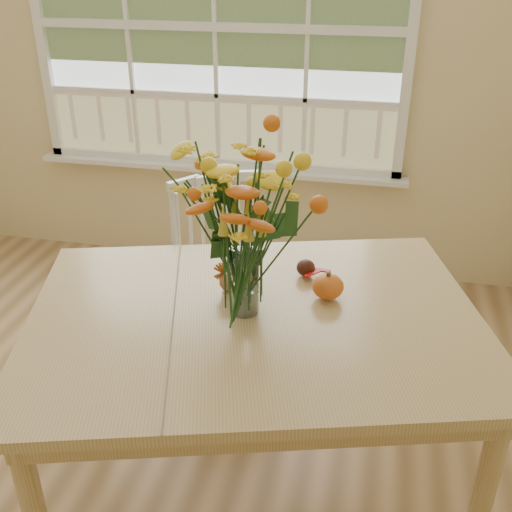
# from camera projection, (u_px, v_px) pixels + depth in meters

# --- Properties ---
(wall_back) EXTENTS (4.00, 0.02, 2.70)m
(wall_back) POSITION_uv_depth(u_px,v_px,m) (217.00, 61.00, 3.63)
(wall_back) COLOR beige
(wall_back) RESTS_ON floor
(window) EXTENTS (2.42, 0.12, 1.74)m
(window) POSITION_uv_depth(u_px,v_px,m) (215.00, 30.00, 3.51)
(window) COLOR silver
(window) RESTS_ON wall_back
(dining_table) EXTENTS (1.82, 1.51, 0.84)m
(dining_table) POSITION_uv_depth(u_px,v_px,m) (255.00, 336.00, 2.12)
(dining_table) COLOR tan
(dining_table) RESTS_ON floor
(windsor_chair) EXTENTS (0.62, 0.62, 0.98)m
(windsor_chair) POSITION_uv_depth(u_px,v_px,m) (222.00, 269.00, 2.97)
(windsor_chair) COLOR white
(windsor_chair) RESTS_ON floor
(flower_vase) EXTENTS (0.48, 0.48, 0.57)m
(flower_vase) POSITION_uv_depth(u_px,v_px,m) (243.00, 221.00, 1.94)
(flower_vase) COLOR white
(flower_vase) RESTS_ON dining_table
(pumpkin) EXTENTS (0.11, 0.11, 0.09)m
(pumpkin) POSITION_uv_depth(u_px,v_px,m) (328.00, 288.00, 2.15)
(pumpkin) COLOR #D85519
(pumpkin) RESTS_ON dining_table
(turkey_figurine) EXTENTS (0.09, 0.07, 0.11)m
(turkey_figurine) POSITION_uv_depth(u_px,v_px,m) (231.00, 283.00, 2.18)
(turkey_figurine) COLOR #CCB78C
(turkey_figurine) RESTS_ON dining_table
(dark_gourd) EXTENTS (0.13, 0.09, 0.06)m
(dark_gourd) POSITION_uv_depth(u_px,v_px,m) (306.00, 268.00, 2.31)
(dark_gourd) COLOR #38160F
(dark_gourd) RESTS_ON dining_table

